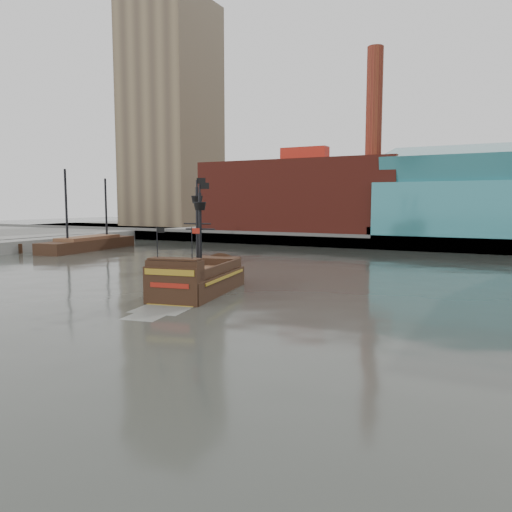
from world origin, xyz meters
The scene contains 7 objects.
ground centered at (0.00, 0.00, 0.00)m, with size 400.00×400.00×0.00m, color #2B2E28.
promenade_far centered at (0.00, 92.00, 1.00)m, with size 220.00×60.00×2.00m, color slate.
seawall centered at (0.00, 62.50, 1.30)m, with size 220.00×1.00×2.60m, color #4C4C49.
pier centered at (-58.00, 30.00, 1.00)m, with size 6.00×40.00×2.00m, color slate.
skyline centered at (5.21, 84.56, 24.55)m, with size 149.00×45.00×62.00m.
pirate_ship centered at (-7.72, 10.88, 1.04)m, with size 7.37×15.97×11.52m.
docked_vessel centered at (-49.23, 37.48, 0.93)m, with size 7.79×21.96×14.62m.
Camera 1 is at (18.19, -27.21, 8.38)m, focal length 35.00 mm.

